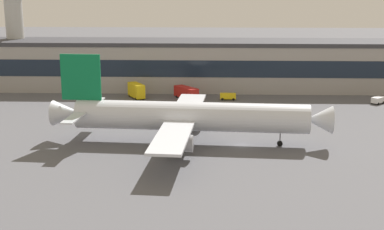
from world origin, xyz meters
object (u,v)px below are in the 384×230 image
at_px(airliner, 187,116).
at_px(baggage_tug, 378,100).
at_px(fuel_truck, 187,92).
at_px(control_tower, 14,14).
at_px(catering_truck, 137,90).
at_px(follow_me_car, 228,96).

relative_size(airliner, baggage_tug, 14.30).
bearing_deg(baggage_tug, fuel_truck, 174.94).
distance_m(control_tower, catering_truck, 48.70).
bearing_deg(baggage_tug, control_tower, 167.52).
height_order(airliner, follow_me_car, airliner).
distance_m(catering_truck, follow_me_car, 26.04).
height_order(airliner, fuel_truck, airliner).
bearing_deg(control_tower, follow_me_car, -16.67).
height_order(fuel_truck, catering_truck, catering_truck).
bearing_deg(control_tower, catering_truck, -24.51).
relative_size(catering_truck, follow_me_car, 1.70).
bearing_deg(control_tower, baggage_tug, -12.48).
bearing_deg(baggage_tug, catering_truck, 175.52).
distance_m(control_tower, fuel_truck, 61.35).
xyz_separation_m(baggage_tug, catering_truck, (-66.22, 5.19, 1.21)).
height_order(control_tower, fuel_truck, control_tower).
distance_m(airliner, catering_truck, 47.35).
bearing_deg(catering_truck, control_tower, 155.49).
height_order(fuel_truck, follow_me_car, fuel_truck).
distance_m(control_tower, baggage_tug, 111.22).
relative_size(airliner, fuel_truck, 6.82).
distance_m(baggage_tug, catering_truck, 66.43).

